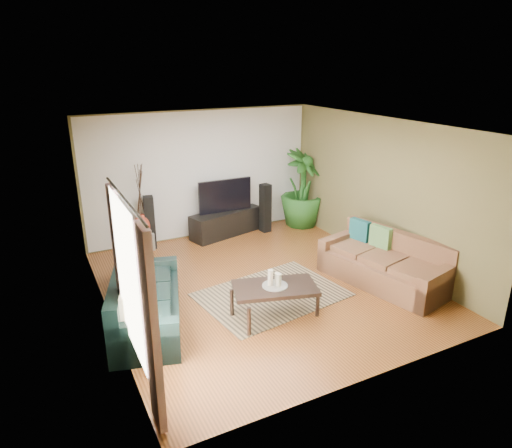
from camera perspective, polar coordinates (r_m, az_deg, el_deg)
floor at (r=7.89m, az=0.66°, el=-7.64°), size 5.50×5.50×0.00m
ceiling at (r=7.07m, az=0.75°, el=12.20°), size 5.50×5.50×0.00m
wall_back at (r=9.80m, az=-6.80°, el=6.16°), size 5.00×0.00×5.00m
wall_front at (r=5.26m, az=14.78°, el=-6.62°), size 5.00×0.00×5.00m
wall_left at (r=6.65m, az=-18.76°, el=-1.38°), size 0.00×5.50×5.50m
wall_right at (r=8.76m, az=15.40°, el=3.95°), size 0.00×5.50×5.50m
backwall_panel at (r=9.79m, az=-6.78°, el=6.15°), size 4.90×0.00×4.90m
window_pane at (r=5.17m, az=-15.78°, el=-6.57°), size 0.00×1.80×1.80m
curtain_near at (r=4.66m, az=-12.92°, el=-12.98°), size 0.08×0.35×2.20m
curtain_far at (r=5.96m, az=-16.59°, el=-5.72°), size 0.08×0.35×2.20m
curtain_rod at (r=4.86m, az=-16.18°, el=3.09°), size 0.03×1.90×0.03m
sofa_left at (r=6.80m, az=-13.47°, el=-8.96°), size 1.45×2.24×0.85m
sofa_right at (r=8.08m, az=15.72°, el=-4.39°), size 1.44×2.33×0.85m
area_rug at (r=7.58m, az=1.98°, el=-8.80°), size 2.48×1.92×0.01m
coffee_table at (r=6.90m, az=2.36°, el=-9.60°), size 1.36×0.99×0.50m
candle_tray at (r=6.77m, az=2.39°, el=-7.70°), size 0.38×0.38×0.02m
candle_tall at (r=6.71m, az=1.83°, el=-6.71°), size 0.08×0.08×0.24m
candle_mid at (r=6.71m, az=2.87°, el=-6.99°), size 0.08×0.08×0.19m
candle_short at (r=6.81m, az=2.67°, el=-6.72°), size 0.08×0.08×0.16m
tv_stand at (r=10.03m, az=-3.81°, el=0.14°), size 1.70×0.89×0.54m
television at (r=9.83m, az=-3.89°, el=3.57°), size 1.19×0.07×0.71m
speaker_left at (r=9.45m, az=-13.13°, el=0.18°), size 0.23×0.25×1.09m
speaker_right at (r=10.13m, az=1.17°, el=2.01°), size 0.22×0.24×1.09m
potted_plant at (r=10.49m, az=5.82°, el=4.43°), size 1.30×1.30×1.75m
plant_pot at (r=10.71m, az=5.68°, el=0.56°), size 0.32×0.32×0.25m
pedestal at (r=9.55m, az=-13.80°, el=-2.03°), size 0.37×0.37×0.36m
vase at (r=9.43m, az=-13.97°, el=-0.09°), size 0.33×0.33×0.46m
side_table at (r=8.15m, az=-15.24°, el=-5.37°), size 0.63×0.63×0.53m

